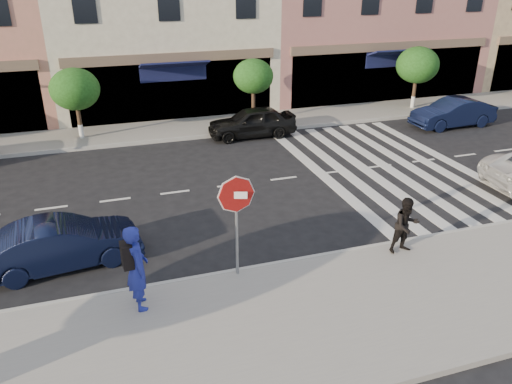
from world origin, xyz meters
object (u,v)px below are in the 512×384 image
at_px(car_near_mid, 62,244).
at_px(car_far_mid, 252,122).
at_px(stop_sign, 236,205).
at_px(walker, 406,225).
at_px(photographer, 137,267).
at_px(car_far_right, 453,113).

xyz_separation_m(car_near_mid, car_far_mid, (7.85, 8.80, 0.04)).
xyz_separation_m(stop_sign, car_near_mid, (-4.08, 1.97, -1.41)).
bearing_deg(car_far_mid, walker, 4.79).
relative_size(stop_sign, car_near_mid, 0.68).
distance_m(car_near_mid, car_far_mid, 11.79).
bearing_deg(car_near_mid, photographer, -153.32).
xyz_separation_m(walker, car_near_mid, (-8.58, 2.30, -0.29)).
distance_m(photographer, car_far_right, 18.65).
relative_size(stop_sign, photographer, 1.31).
height_order(car_near_mid, car_far_mid, car_far_mid).
bearing_deg(stop_sign, car_far_right, 52.69).
height_order(stop_sign, walker, stop_sign).
xyz_separation_m(stop_sign, car_far_right, (13.43, 9.27, -1.37)).
bearing_deg(stop_sign, car_near_mid, 172.36).
height_order(photographer, walker, photographer).
distance_m(photographer, car_near_mid, 3.07).
relative_size(walker, car_near_mid, 0.40).
xyz_separation_m(photographer, walker, (6.91, 0.23, -0.23)).
xyz_separation_m(photographer, car_far_right, (15.85, 9.83, -0.48)).
bearing_deg(walker, photographer, 179.68).
height_order(walker, car_far_mid, walker).
bearing_deg(car_far_mid, stop_sign, -18.25).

